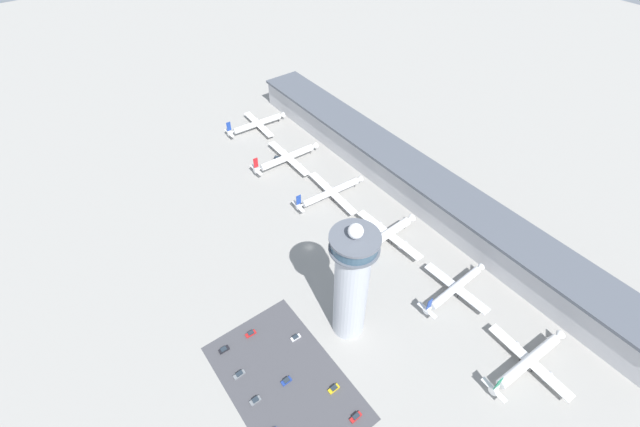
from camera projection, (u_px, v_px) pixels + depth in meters
ground_plane at (309, 247)px, 212.25m from camera, size 1000.00×1000.00×0.00m
terminal_building at (412, 180)px, 235.90m from camera, size 266.06×25.00×18.47m
control_tower at (351, 283)px, 159.76m from camera, size 17.94×17.94×60.39m
parking_lot_surface at (285, 382)px, 162.83m from camera, size 64.00×40.00×0.01m
airplane_gate_alpha at (257, 124)px, 287.34m from camera, size 35.58×42.63×12.05m
airplane_gate_bravo at (287, 158)px, 259.30m from camera, size 40.64×44.51×12.80m
airplane_gate_charlie at (331, 192)px, 236.08m from camera, size 40.90×43.79×11.95m
airplane_gate_delta at (388, 234)px, 212.52m from camera, size 41.93×37.06×13.80m
airplane_gate_echo at (455, 288)px, 189.07m from camera, size 33.38×39.25×11.71m
airplane_gate_foxtrot at (528, 361)px, 164.56m from camera, size 36.44×42.13×12.17m
service_truck_catering at (276, 160)px, 263.22m from camera, size 4.83×6.47×3.05m
service_truck_fuel at (371, 257)px, 206.36m from camera, size 6.09×3.17×2.82m
car_yellow_taxi at (296, 337)px, 175.70m from camera, size 1.90×4.31×1.48m
car_blue_compact at (251, 334)px, 176.97m from camera, size 1.94×4.54×1.51m
car_green_van at (286, 381)px, 162.43m from camera, size 1.96×4.12×1.49m
car_navy_sedan at (255, 401)px, 157.07m from camera, size 1.91×4.23×1.53m
car_black_suv at (334, 389)px, 160.25m from camera, size 1.91×4.52×1.55m
car_silver_sedan at (239, 374)px, 164.28m from camera, size 1.96×4.74×1.51m
car_white_wagon at (224, 350)px, 171.82m from camera, size 1.99×4.31×1.40m
car_red_hatchback at (356, 417)px, 152.79m from camera, size 1.91×4.85×1.59m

